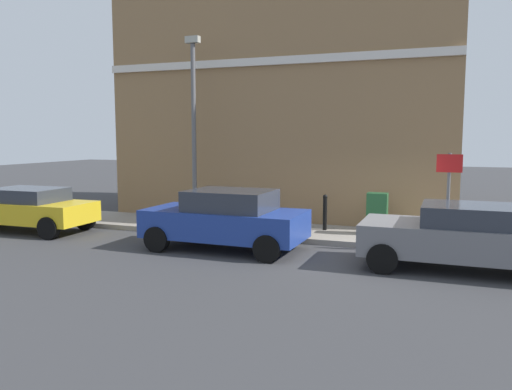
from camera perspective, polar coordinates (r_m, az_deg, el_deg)
ground at (r=12.45m, az=12.58°, el=-6.81°), size 80.00×80.00×0.00m
sidewalk at (r=16.24m, az=-7.80°, el=-3.33°), size 2.32×30.00×0.15m
corner_building at (r=19.63m, az=4.90°, el=9.93°), size 7.39×11.39×8.01m
car_grey at (r=11.70m, az=22.49°, el=-4.26°), size 1.97×4.29×1.42m
car_blue at (r=12.83m, az=-3.36°, el=-2.66°), size 1.98×4.04×1.52m
car_yellow at (r=16.84m, az=-24.48°, el=-1.34°), size 1.90×4.35×1.31m
utility_cabinet at (r=14.50m, az=13.39°, el=-2.20°), size 0.46×0.61×1.15m
bollard_near_cabinet at (r=14.85m, az=7.72°, el=-1.79°), size 0.14×0.14×1.04m
bollard_far_kerb at (r=14.30m, az=-0.97°, el=-2.05°), size 0.14×0.14×1.04m
street_sign at (r=13.29m, az=20.74°, el=1.02°), size 0.08×0.60×2.30m
lamppost at (r=16.00m, az=-6.98°, el=8.15°), size 0.20×0.44×5.72m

